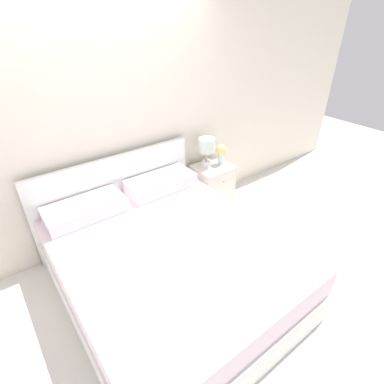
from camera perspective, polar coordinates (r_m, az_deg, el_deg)
name	(u,v)px	position (r m, az deg, el deg)	size (l,w,h in m)	color
ground_plane	(123,232)	(3.70, -13.07, -7.41)	(12.00, 12.00, 0.00)	silver
wall_back	(103,125)	(3.13, -16.53, 12.15)	(8.00, 0.06, 2.60)	silver
bed	(167,261)	(2.82, -4.85, -13.03)	(1.79, 2.12, 0.99)	white
nightstand	(212,187)	(3.88, 3.82, 0.96)	(0.45, 0.42, 0.60)	silver
table_lamp	(207,147)	(3.65, 2.80, 8.52)	(0.20, 0.20, 0.36)	white
flower_vase	(221,152)	(3.75, 5.59, 7.57)	(0.13, 0.13, 0.25)	silver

